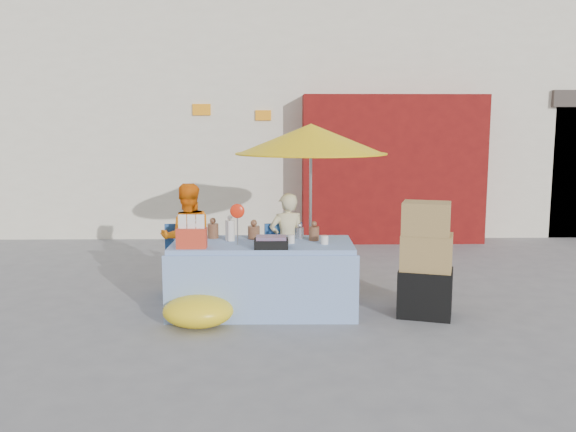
{
  "coord_description": "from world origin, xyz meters",
  "views": [
    {
      "loc": [
        0.12,
        -6.57,
        2.06
      ],
      "look_at": [
        0.26,
        0.6,
        1.0
      ],
      "focal_mm": 38.0,
      "sensor_mm": 36.0,
      "label": 1
    }
  ],
  "objects_px": {
    "chair_left": "(186,273)",
    "chair_right": "(287,273)",
    "market_table": "(262,276)",
    "umbrella": "(311,140)",
    "vendor_orange": "(187,238)",
    "box_stack": "(426,264)",
    "vendor_beige": "(287,242)"
  },
  "relations": [
    {
      "from": "vendor_beige",
      "to": "umbrella",
      "type": "bearing_deg",
      "value": -165.98
    },
    {
      "from": "market_table",
      "to": "vendor_beige",
      "type": "relative_size",
      "value": 1.66
    },
    {
      "from": "market_table",
      "to": "chair_left",
      "type": "relative_size",
      "value": 2.42
    },
    {
      "from": "vendor_orange",
      "to": "vendor_beige",
      "type": "distance_m",
      "value": 1.25
    },
    {
      "from": "vendor_beige",
      "to": "umbrella",
      "type": "xyz_separation_m",
      "value": [
        0.3,
        0.15,
        1.27
      ]
    },
    {
      "from": "chair_left",
      "to": "chair_right",
      "type": "bearing_deg",
      "value": -12.55
    },
    {
      "from": "chair_right",
      "to": "umbrella",
      "type": "height_order",
      "value": "umbrella"
    },
    {
      "from": "box_stack",
      "to": "vendor_orange",
      "type": "bearing_deg",
      "value": 158.47
    },
    {
      "from": "chair_left",
      "to": "vendor_orange",
      "type": "distance_m",
      "value": 0.45
    },
    {
      "from": "vendor_orange",
      "to": "umbrella",
      "type": "height_order",
      "value": "umbrella"
    },
    {
      "from": "chair_right",
      "to": "umbrella",
      "type": "relative_size",
      "value": 0.41
    },
    {
      "from": "chair_left",
      "to": "chair_right",
      "type": "relative_size",
      "value": 1.0
    },
    {
      "from": "box_stack",
      "to": "umbrella",
      "type": "bearing_deg",
      "value": 133.97
    },
    {
      "from": "vendor_beige",
      "to": "chair_left",
      "type": "bearing_deg",
      "value": -6.42
    },
    {
      "from": "chair_right",
      "to": "umbrella",
      "type": "xyz_separation_m",
      "value": [
        0.3,
        0.28,
        1.64
      ]
    },
    {
      "from": "chair_left",
      "to": "vendor_beige",
      "type": "bearing_deg",
      "value": -6.42
    },
    {
      "from": "vendor_beige",
      "to": "umbrella",
      "type": "distance_m",
      "value": 1.32
    },
    {
      "from": "chair_right",
      "to": "box_stack",
      "type": "distance_m",
      "value": 1.79
    },
    {
      "from": "umbrella",
      "to": "box_stack",
      "type": "height_order",
      "value": "umbrella"
    },
    {
      "from": "chair_right",
      "to": "umbrella",
      "type": "bearing_deg",
      "value": 30.62
    },
    {
      "from": "vendor_orange",
      "to": "umbrella",
      "type": "xyz_separation_m",
      "value": [
        1.55,
        0.15,
        1.21
      ]
    },
    {
      "from": "market_table",
      "to": "umbrella",
      "type": "distance_m",
      "value": 1.91
    },
    {
      "from": "chair_right",
      "to": "box_stack",
      "type": "xyz_separation_m",
      "value": [
        1.49,
        -0.94,
        0.32
      ]
    },
    {
      "from": "market_table",
      "to": "chair_right",
      "type": "xyz_separation_m",
      "value": [
        0.3,
        0.74,
        -0.15
      ]
    },
    {
      "from": "vendor_orange",
      "to": "vendor_beige",
      "type": "xyz_separation_m",
      "value": [
        1.25,
        0.0,
        -0.06
      ]
    },
    {
      "from": "market_table",
      "to": "vendor_beige",
      "type": "xyz_separation_m",
      "value": [
        0.3,
        0.88,
        0.22
      ]
    },
    {
      "from": "vendor_beige",
      "to": "box_stack",
      "type": "distance_m",
      "value": 1.84
    },
    {
      "from": "vendor_orange",
      "to": "chair_left",
      "type": "bearing_deg",
      "value": 76.0
    },
    {
      "from": "box_stack",
      "to": "market_table",
      "type": "bearing_deg",
      "value": 173.57
    },
    {
      "from": "market_table",
      "to": "box_stack",
      "type": "relative_size",
      "value": 1.63
    },
    {
      "from": "vendor_orange",
      "to": "chair_right",
      "type": "bearing_deg",
      "value": 161.29
    },
    {
      "from": "chair_right",
      "to": "vendor_orange",
      "type": "bearing_deg",
      "value": 161.29
    }
  ]
}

